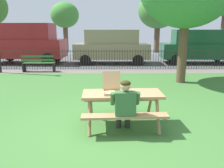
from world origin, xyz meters
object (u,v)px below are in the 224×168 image
at_px(pizza_box_open, 112,89).
at_px(parked_car_center, 199,46).
at_px(adult_at_table, 125,104).
at_px(park_bench_left, 39,64).
at_px(picnic_table_foreground, 122,100).
at_px(parked_car_left, 112,46).
at_px(far_tree_center, 158,11).
at_px(pizza_slice_on_table, 130,91).
at_px(parked_car_far_left, 26,42).
at_px(far_tree_midleft, 65,16).

relative_size(pizza_box_open, parked_car_center, 0.11).
relative_size(adult_at_table, parked_car_center, 0.25).
bearing_deg(parked_car_center, park_bench_left, -162.83).
bearing_deg(picnic_table_foreground, pizza_box_open, 177.84).
bearing_deg(parked_car_left, picnic_table_foreground, -88.83).
height_order(parked_car_left, parked_car_center, same).
distance_m(adult_at_table, far_tree_center, 17.21).
xyz_separation_m(parked_car_left, far_tree_center, (4.04, 6.46, 2.51)).
xyz_separation_m(pizza_slice_on_table, far_tree_center, (3.65, 15.91, 2.83)).
height_order(pizza_slice_on_table, parked_car_far_left, parked_car_far_left).
xyz_separation_m(picnic_table_foreground, pizza_slice_on_table, (0.19, 0.11, 0.18)).
bearing_deg(picnic_table_foreground, parked_car_left, 91.17).
height_order(parked_car_far_left, parked_car_center, parked_car_far_left).
bearing_deg(picnic_table_foreground, far_tree_midleft, 104.81).
bearing_deg(parked_car_far_left, picnic_table_foreground, -60.14).
relative_size(park_bench_left, parked_car_center, 0.34).
distance_m(pizza_box_open, parked_car_left, 9.55).
distance_m(parked_car_far_left, far_tree_center, 11.58).
bearing_deg(parked_car_left, far_tree_center, 57.96).
bearing_deg(parked_car_center, picnic_table_foreground, -118.75).
relative_size(pizza_box_open, parked_car_far_left, 0.10).
height_order(adult_at_table, parked_car_left, parked_car_left).
bearing_deg(far_tree_center, park_bench_left, -129.92).
relative_size(picnic_table_foreground, parked_car_far_left, 0.39).
relative_size(adult_at_table, parked_car_left, 0.26).
bearing_deg(adult_at_table, parked_car_far_left, 118.73).
relative_size(parked_car_left, parked_car_center, 0.99).
xyz_separation_m(adult_at_table, parked_car_left, (-0.22, 10.06, 0.44)).
height_order(pizza_box_open, far_tree_center, far_tree_center).
relative_size(park_bench_left, parked_car_left, 0.35).
height_order(pizza_slice_on_table, far_tree_midleft, far_tree_midleft).
xyz_separation_m(pizza_slice_on_table, parked_car_far_left, (-5.68, 9.45, 0.53)).
bearing_deg(parked_car_far_left, parked_car_center, 0.00).
relative_size(pizza_box_open, adult_at_table, 0.42).
xyz_separation_m(pizza_slice_on_table, parked_car_center, (5.05, 9.45, 0.32)).
xyz_separation_m(parked_car_center, far_tree_center, (-1.40, 6.46, 2.51)).
bearing_deg(pizza_slice_on_table, far_tree_center, 77.06).
bearing_deg(parked_car_far_left, parked_car_left, 0.00).
height_order(adult_at_table, park_bench_left, adult_at_table).
bearing_deg(park_bench_left, far_tree_center, 50.08).
xyz_separation_m(adult_at_table, parked_car_far_left, (-5.51, 10.06, 0.65)).
bearing_deg(pizza_box_open, far_tree_midleft, 104.05).
height_order(picnic_table_foreground, far_tree_midleft, far_tree_midleft).
relative_size(pizza_slice_on_table, far_tree_center, 0.06).
relative_size(adult_at_table, park_bench_left, 0.74).
xyz_separation_m(picnic_table_foreground, parked_car_left, (-0.19, 9.56, 0.50)).
xyz_separation_m(pizza_slice_on_table, adult_at_table, (-0.17, -0.61, -0.12)).
height_order(pizza_box_open, parked_car_left, parked_car_left).
height_order(adult_at_table, far_tree_midleft, far_tree_midleft).
distance_m(pizza_slice_on_table, far_tree_midleft, 16.69).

